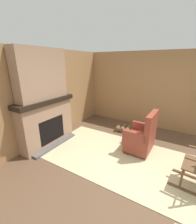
{
  "coord_description": "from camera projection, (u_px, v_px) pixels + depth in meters",
  "views": [
    {
      "loc": [
        0.58,
        -2.38,
        2.09
      ],
      "look_at": [
        -1.23,
        0.64,
        0.9
      ],
      "focal_mm": 24.0,
      "sensor_mm": 36.0,
      "label": 1
    }
  ],
  "objects": [
    {
      "name": "area_rug",
      "position": [
        118.0,
        157.0,
        3.45
      ],
      "size": [
        3.52,
        1.89,
        0.01
      ],
      "color": "#C6B789",
      "rests_on": "ground"
    },
    {
      "name": "oil_lamp_vase",
      "position": [
        23.0,
        99.0,
        3.21
      ],
      "size": [
        0.1,
        0.1,
        0.31
      ],
      "color": "#B24C42",
      "rests_on": "fireplace_hearth"
    },
    {
      "name": "wood_panel_wall_left",
      "position": [
        39.0,
        99.0,
        3.76
      ],
      "size": [
        0.06,
        5.72,
        2.42
      ],
      "color": "#9E7247",
      "rests_on": "ground"
    },
    {
      "name": "chimney_breast",
      "position": [
        41.0,
        74.0,
        3.47
      ],
      "size": [
        0.31,
        1.31,
        1.17
      ],
      "color": "#9E7A60",
      "rests_on": "fireplace_hearth"
    },
    {
      "name": "storage_case",
      "position": [
        47.0,
        95.0,
        3.75
      ],
      "size": [
        0.13,
        0.26,
        0.12
      ],
      "color": "black",
      "rests_on": "fireplace_hearth"
    },
    {
      "name": "armchair",
      "position": [
        141.0,
        138.0,
        3.56
      ],
      "size": [
        0.63,
        0.73,
        1.03
      ],
      "rotation": [
        0.0,
        0.0,
        3.11
      ],
      "color": "brown",
      "rests_on": "ground"
    },
    {
      "name": "wood_panel_wall_back",
      "position": [
        166.0,
        92.0,
        4.58
      ],
      "size": [
        5.72,
        0.09,
        2.42
      ],
      "color": "#9E7247",
      "rests_on": "ground"
    },
    {
      "name": "firewood_stack",
      "position": [
        123.0,
        128.0,
        4.78
      ],
      "size": [
        0.5,
        0.46,
        0.15
      ],
      "rotation": [
        0.0,
        0.0,
        0.11
      ],
      "color": "brown",
      "rests_on": "ground"
    },
    {
      "name": "fireplace_hearth",
      "position": [
        47.0,
        122.0,
        3.85
      ],
      "size": [
        0.56,
        1.59,
        1.23
      ],
      "color": "#9E7A60",
      "rests_on": "ground"
    },
    {
      "name": "ground_plane",
      "position": [
        135.0,
        176.0,
        2.89
      ],
      "size": [
        14.0,
        14.0,
        0.0
      ],
      "primitive_type": "plane",
      "color": "brown"
    }
  ]
}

